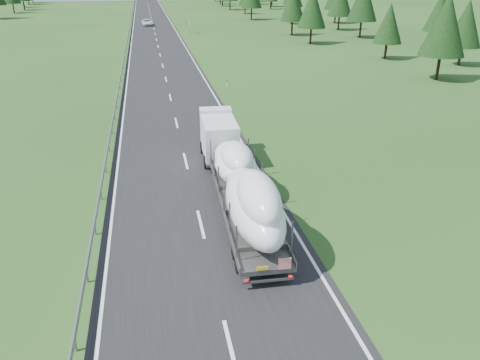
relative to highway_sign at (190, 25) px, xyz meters
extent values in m
plane|color=#234717|center=(-7.20, -80.00, -1.81)|extent=(400.00, 400.00, 0.00)
cube|color=black|center=(-7.20, 20.00, -1.80)|extent=(10.00, 400.00, 0.02)
cube|color=slate|center=(-12.50, 20.00, -1.21)|extent=(0.08, 400.00, 0.32)
cylinder|color=slate|center=(-12.50, -80.00, -1.51)|extent=(0.10, 0.10, 0.60)
cube|color=silver|center=(-0.70, -50.00, -1.31)|extent=(0.12, 0.07, 1.00)
cube|color=black|center=(-0.70, -50.00, -0.99)|extent=(0.13, 0.08, 0.12)
cube|color=silver|center=(-0.70, 0.00, -1.31)|extent=(0.12, 0.07, 1.00)
cube|color=black|center=(-0.70, 0.00, -0.99)|extent=(0.13, 0.08, 0.12)
cube|color=silver|center=(-0.70, 50.00, -1.31)|extent=(0.12, 0.07, 1.00)
cube|color=black|center=(-0.70, 50.00, -0.99)|extent=(0.13, 0.08, 0.12)
cube|color=silver|center=(-0.70, 100.00, -1.31)|extent=(0.12, 0.07, 1.00)
cube|color=black|center=(-0.70, 100.00, -0.99)|extent=(0.13, 0.08, 0.12)
cylinder|color=slate|center=(0.00, 0.00, -0.81)|extent=(0.08, 0.08, 2.00)
cube|color=silver|center=(0.00, 0.00, 0.19)|extent=(0.05, 0.90, 1.20)
cylinder|color=black|center=(33.15, -42.63, -0.33)|extent=(0.36, 0.36, 2.96)
cone|color=black|center=(33.15, -42.63, 3.78)|extent=(4.60, 4.60, 6.17)
cylinder|color=black|center=(39.23, -26.91, -0.26)|extent=(0.36, 0.36, 3.11)
cone|color=black|center=(39.23, -26.91, 4.06)|extent=(4.83, 4.83, 6.47)
cylinder|color=black|center=(31.92, -12.80, 0.04)|extent=(0.36, 0.36, 3.69)
cone|color=black|center=(31.92, -12.80, 5.17)|extent=(5.75, 5.75, 7.70)
cylinder|color=black|center=(32.68, 0.11, -0.09)|extent=(0.36, 0.36, 3.44)
cylinder|color=black|center=(37.25, 13.72, 0.08)|extent=(0.36, 0.36, 3.78)
cylinder|color=black|center=(31.95, 31.45, -0.17)|extent=(0.36, 0.36, 3.27)
cylinder|color=black|center=(34.29, 42.18, -0.21)|extent=(0.36, 0.36, 3.20)
cylinder|color=black|center=(33.04, 60.86, -0.33)|extent=(0.36, 0.36, 2.97)
cylinder|color=black|center=(36.48, 72.48, 0.25)|extent=(0.36, 0.36, 4.12)
cylinder|color=black|center=(24.79, -50.52, -0.12)|extent=(0.36, 0.36, 3.39)
cone|color=black|center=(24.79, -50.52, 4.59)|extent=(5.27, 5.27, 7.05)
cylinder|color=black|center=(25.51, -35.90, -0.46)|extent=(0.36, 0.36, 2.69)
cone|color=black|center=(25.51, -35.90, 3.28)|extent=(4.19, 4.19, 5.61)
cylinder|color=black|center=(19.72, -18.87, -0.18)|extent=(0.36, 0.36, 3.26)
cone|color=black|center=(19.72, -18.87, 4.34)|extent=(5.07, 5.07, 6.78)
cylinder|color=black|center=(19.98, -6.62, -0.20)|extent=(0.36, 0.36, 3.21)
cone|color=black|center=(19.98, -6.62, 4.26)|extent=(5.00, 5.00, 6.69)
cylinder|color=black|center=(26.13, 14.16, -0.52)|extent=(0.36, 0.36, 2.58)
cone|color=black|center=(26.13, 14.16, 3.06)|extent=(4.01, 4.01, 5.38)
cylinder|color=black|center=(18.81, 26.32, -0.05)|extent=(0.36, 0.36, 3.52)
cylinder|color=black|center=(20.90, 44.76, -0.43)|extent=(0.36, 0.36, 2.76)
cylinder|color=black|center=(19.08, 60.57, -0.09)|extent=(0.36, 0.36, 3.43)
cylinder|color=black|center=(19.36, 77.77, -0.10)|extent=(0.36, 0.36, 3.41)
cylinder|color=black|center=(20.38, 89.49, -0.16)|extent=(0.36, 0.36, 3.30)
cylinder|color=black|center=(-48.05, 60.86, -0.16)|extent=(0.36, 0.36, 3.30)
cylinder|color=black|center=(-47.44, 72.48, -0.11)|extent=(0.36, 0.36, 3.40)
cylinder|color=black|center=(-50.43, 86.00, -0.27)|extent=(0.36, 0.36, 3.07)
cube|color=white|center=(-4.86, -71.30, -0.12)|extent=(2.37, 4.51, 2.48)
cube|color=black|center=(-4.86, -69.04, 0.32)|extent=(2.04, 0.14, 1.24)
cube|color=white|center=(-4.86, -69.35, 1.25)|extent=(2.25, 1.14, 0.27)
cube|color=#5C5956|center=(-4.86, -72.19, -1.32)|extent=(2.31, 2.74, 0.22)
cylinder|color=black|center=(-5.88, -69.70, -1.37)|extent=(0.34, 0.90, 0.89)
cylinder|color=black|center=(-3.84, -69.70, -1.37)|extent=(0.34, 0.90, 0.89)
cylinder|color=black|center=(-5.88, -72.54, -1.37)|extent=(0.34, 0.90, 0.89)
cylinder|color=black|center=(-3.84, -72.54, -1.37)|extent=(0.34, 0.90, 0.89)
cube|color=#5C5956|center=(-4.86, -79.72, -0.99)|extent=(2.84, 12.49, 0.23)
cube|color=#5C5956|center=(-6.04, -79.72, -0.77)|extent=(0.50, 12.41, 0.21)
cube|color=#5C5956|center=(-3.68, -79.72, -0.77)|extent=(0.50, 12.41, 0.21)
cube|color=#5C5956|center=(-6.04, -85.04, -0.04)|extent=(0.06, 0.06, 1.68)
cube|color=#5C5956|center=(-3.68, -85.04, -0.04)|extent=(0.06, 0.06, 1.68)
cube|color=#5C5956|center=(-6.04, -82.92, -0.04)|extent=(0.06, 0.06, 1.68)
cube|color=#5C5956|center=(-3.68, -82.92, -0.04)|extent=(0.06, 0.06, 1.68)
cube|color=#5C5956|center=(-6.04, -80.79, -0.04)|extent=(0.06, 0.06, 1.68)
cube|color=#5C5956|center=(-3.68, -80.79, -0.04)|extent=(0.06, 0.06, 1.68)
cube|color=#5C5956|center=(-6.04, -78.66, -0.04)|extent=(0.06, 0.06, 1.68)
cube|color=#5C5956|center=(-3.68, -78.66, -0.04)|extent=(0.06, 0.06, 1.68)
cube|color=#5C5956|center=(-6.04, -76.53, -0.04)|extent=(0.06, 0.06, 1.68)
cube|color=#5C5956|center=(-3.68, -76.53, -0.04)|extent=(0.06, 0.06, 1.68)
cube|color=#5C5956|center=(-6.04, -74.40, -0.04)|extent=(0.06, 0.06, 1.68)
cube|color=#5C5956|center=(-3.68, -74.40, -0.04)|extent=(0.06, 0.06, 1.68)
cylinder|color=black|center=(-5.84, -84.51, -1.37)|extent=(0.39, 0.90, 0.89)
cylinder|color=black|center=(-3.89, -84.51, -1.37)|extent=(0.39, 0.90, 0.89)
cylinder|color=black|center=(-5.84, -83.45, -1.37)|extent=(0.39, 0.90, 0.89)
cylinder|color=black|center=(-3.89, -83.45, -1.37)|extent=(0.39, 0.90, 0.89)
cube|color=#5C5956|center=(-4.86, -85.89, -1.41)|extent=(2.22, 0.19, 0.11)
cube|color=red|center=(-4.20, -85.95, -0.61)|extent=(0.53, 0.05, 0.53)
cube|color=yellow|center=(-5.13, -85.95, -0.74)|extent=(0.49, 0.05, 0.16)
cube|color=red|center=(-5.80, -85.95, -1.28)|extent=(0.16, 0.06, 0.09)
cube|color=red|center=(-3.93, -85.95, -1.28)|extent=(0.16, 0.06, 0.09)
ellipsoid|color=white|center=(-4.86, -82.56, 0.36)|extent=(2.62, 7.22, 2.47)
ellipsoid|color=white|center=(-4.86, -83.45, 1.22)|extent=(1.96, 4.58, 1.97)
ellipsoid|color=white|center=(-4.86, -76.53, 0.06)|extent=(2.55, 5.73, 1.88)
ellipsoid|color=white|center=(-4.86, -77.24, 0.72)|extent=(1.91, 3.64, 1.51)
imported|color=silver|center=(-8.46, 17.31, -1.07)|extent=(2.74, 5.42, 1.47)
camera|label=1|loc=(-9.29, -101.27, 10.31)|focal=35.00mm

